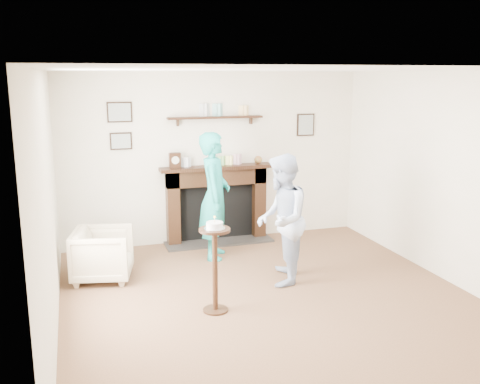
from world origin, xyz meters
name	(u,v)px	position (x,y,z in m)	size (l,w,h in m)	color
ground	(274,304)	(0.00, 0.00, 0.00)	(5.00, 5.00, 0.00)	brown
room_shell	(254,148)	(0.00, 0.69, 1.62)	(4.54, 5.02, 2.52)	beige
armchair	(104,279)	(-1.73, 1.31, 0.00)	(0.68, 0.70, 0.63)	tan
man	(280,282)	(0.30, 0.57, 0.00)	(0.76, 0.59, 1.56)	#ACC0D7
woman	(215,256)	(-0.22, 1.70, 0.00)	(0.63, 0.41, 1.72)	#20A2B5
pedestal_table	(215,253)	(-0.66, 0.02, 0.64)	(0.32, 0.32, 1.04)	black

